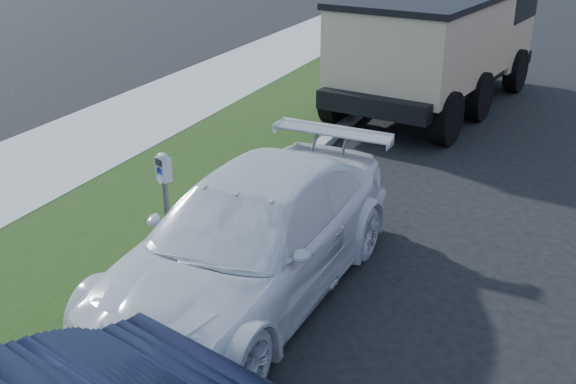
% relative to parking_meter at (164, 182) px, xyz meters
% --- Properties ---
extents(ground, '(120.00, 120.00, 0.00)m').
position_rel_parking_meter_xyz_m(ground, '(2.82, -0.17, -1.22)').
color(ground, black).
rests_on(ground, ground).
extents(streetside, '(6.12, 50.00, 0.15)m').
position_rel_parking_meter_xyz_m(streetside, '(-2.74, 1.83, -1.15)').
color(streetside, gray).
rests_on(streetside, ground).
extents(parking_meter, '(0.24, 0.20, 1.49)m').
position_rel_parking_meter_xyz_m(parking_meter, '(0.00, 0.00, 0.00)').
color(parking_meter, '#3F4247').
rests_on(parking_meter, ground).
extents(white_wagon, '(2.52, 5.52, 1.57)m').
position_rel_parking_meter_xyz_m(white_wagon, '(1.37, -0.24, -0.44)').
color(white_wagon, silver).
rests_on(white_wagon, ground).
extents(dump_truck, '(3.89, 7.63, 2.86)m').
position_rel_parking_meter_xyz_m(dump_truck, '(1.67, 9.67, 0.38)').
color(dump_truck, black).
rests_on(dump_truck, ground).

